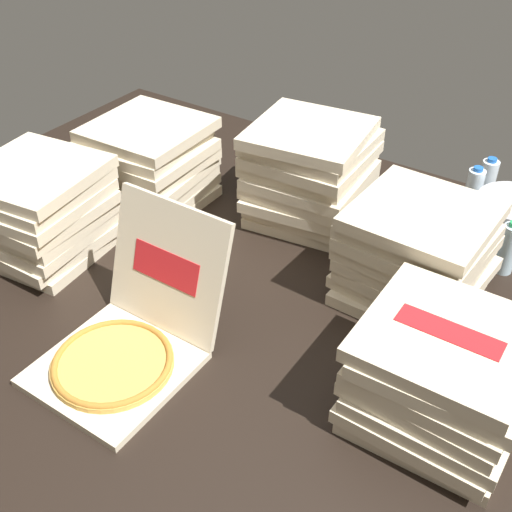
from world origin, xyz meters
name	(u,v)px	position (x,y,z in m)	size (l,w,h in m)	color
ground_plane	(254,313)	(0.00, 0.00, -0.01)	(3.20, 2.40, 0.02)	black
open_pizza_box	(129,337)	(-0.19, -0.38, 0.08)	(0.41, 0.55, 0.42)	beige
pizza_stack_right_near	(417,253)	(0.39, 0.37, 0.17)	(0.47, 0.46, 0.34)	beige
pizza_stack_left_near	(310,174)	(-0.14, 0.59, 0.19)	(0.47, 0.49, 0.39)	beige
pizza_stack_center_near	(442,377)	(0.65, -0.08, 0.15)	(0.44, 0.44, 0.30)	beige
pizza_stack_left_mid	(149,165)	(-0.73, 0.33, 0.17)	(0.46, 0.46, 0.34)	beige
pizza_stack_left_far	(40,211)	(-0.82, -0.14, 0.17)	(0.46, 0.47, 0.34)	beige
ice_bucket	(512,219)	(0.57, 0.90, 0.08)	(0.29, 0.29, 0.16)	#B7BABF
water_bottle_0	(473,191)	(0.39, 0.98, 0.10)	(0.07, 0.07, 0.20)	silver
water_bottle_2	(508,248)	(0.61, 0.67, 0.10)	(0.07, 0.07, 0.20)	silver
water_bottle_3	(487,182)	(0.41, 1.09, 0.10)	(0.07, 0.07, 0.20)	white
water_bottle_5	(457,232)	(0.43, 0.67, 0.10)	(0.07, 0.07, 0.20)	silver
water_bottle_6	(466,219)	(0.43, 0.77, 0.10)	(0.07, 0.07, 0.20)	silver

